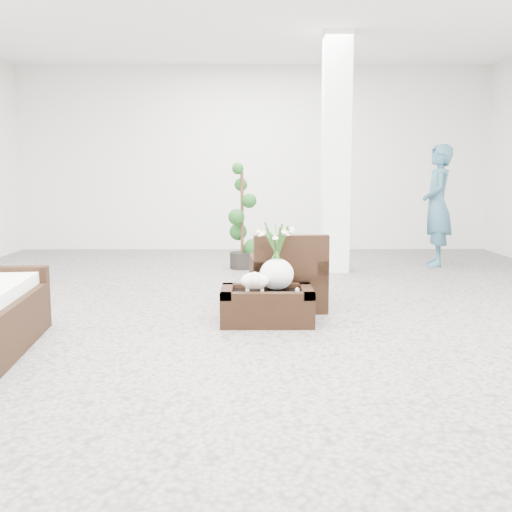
{
  "coord_description": "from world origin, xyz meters",
  "views": [
    {
      "loc": [
        -0.04,
        -6.33,
        1.46
      ],
      "look_at": [
        0.0,
        -0.1,
        0.62
      ],
      "focal_mm": 42.76,
      "sensor_mm": 36.0,
      "label": 1
    }
  ],
  "objects": [
    {
      "name": "shopper",
      "position": [
        2.9,
        3.33,
        0.96
      ],
      "size": [
        0.59,
        0.78,
        1.92
      ],
      "primitive_type": "imported",
      "rotation": [
        0.0,
        0.0,
        -1.77
      ],
      "color": "#325D71",
      "rests_on": "ground"
    },
    {
      "name": "topiary",
      "position": [
        -0.2,
        3.04,
        0.8
      ],
      "size": [
        0.43,
        0.43,
        1.6
      ],
      "primitive_type": null,
      "color": "#153F14",
      "rests_on": "ground"
    },
    {
      "name": "ground",
      "position": [
        0.0,
        0.0,
        0.0
      ],
      "size": [
        11.0,
        11.0,
        0.0
      ],
      "primitive_type": "plane",
      "color": "gray",
      "rests_on": "ground"
    },
    {
      "name": "armchair",
      "position": [
        0.34,
        0.24,
        0.42
      ],
      "size": [
        0.84,
        0.81,
        0.83
      ],
      "primitive_type": "cube",
      "rotation": [
        0.0,
        0.0,
        3.22
      ],
      "color": "black",
      "rests_on": "ground"
    },
    {
      "name": "column",
      "position": [
        1.2,
        2.8,
        1.75
      ],
      "size": [
        0.4,
        0.4,
        3.5
      ],
      "primitive_type": "cube",
      "color": "white",
      "rests_on": "ground"
    },
    {
      "name": "coffee_table",
      "position": [
        0.11,
        -0.44,
        0.16
      ],
      "size": [
        0.9,
        0.6,
        0.31
      ],
      "primitive_type": "cube",
      "color": "black",
      "rests_on": "ground"
    },
    {
      "name": "tealight",
      "position": [
        0.41,
        -0.42,
        0.33
      ],
      "size": [
        0.04,
        0.04,
        0.03
      ],
      "primitive_type": "cylinder",
      "color": "white",
      "rests_on": "coffee_table"
    },
    {
      "name": "sheep_figurine",
      "position": [
        -0.01,
        -0.54,
        0.42
      ],
      "size": [
        0.28,
        0.23,
        0.21
      ],
      "primitive_type": "ellipsoid",
      "color": "white",
      "rests_on": "coffee_table"
    },
    {
      "name": "planter_narcissus",
      "position": [
        0.21,
        -0.34,
        0.71
      ],
      "size": [
        0.44,
        0.44,
        0.8
      ],
      "primitive_type": null,
      "color": "white",
      "rests_on": "coffee_table"
    }
  ]
}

